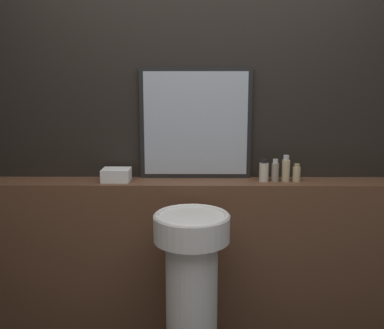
{
  "coord_description": "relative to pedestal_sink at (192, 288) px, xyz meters",
  "views": [
    {
      "loc": [
        -0.07,
        -1.21,
        1.54
      ],
      "look_at": [
        -0.09,
        1.11,
        1.11
      ],
      "focal_mm": 40.0,
      "sensor_mm": 36.0,
      "label": 1
    }
  ],
  "objects": [
    {
      "name": "body_wash_bottle",
      "position": [
        0.61,
        0.4,
        0.52
      ],
      "size": [
        0.04,
        0.04,
        0.1
      ],
      "color": "#C6B284",
      "rests_on": "vanity_counter"
    },
    {
      "name": "lotion_bottle",
      "position": [
        0.55,
        0.4,
        0.54
      ],
      "size": [
        0.05,
        0.05,
        0.15
      ],
      "color": "#C6B284",
      "rests_on": "vanity_counter"
    },
    {
      "name": "vanity_counter",
      "position": [
        0.09,
        0.4,
        -0.03
      ],
      "size": [
        2.72,
        0.24,
        0.99
      ],
      "color": "brown",
      "rests_on": "ground_plane"
    },
    {
      "name": "shampoo_bottle",
      "position": [
        0.42,
        0.4,
        0.53
      ],
      "size": [
        0.05,
        0.05,
        0.13
      ],
      "color": "beige",
      "rests_on": "vanity_counter"
    },
    {
      "name": "towel_stack",
      "position": [
        -0.44,
        0.4,
        0.51
      ],
      "size": [
        0.16,
        0.14,
        0.07
      ],
      "color": "white",
      "rests_on": "vanity_counter"
    },
    {
      "name": "wall_back",
      "position": [
        0.09,
        0.55,
        0.73
      ],
      "size": [
        8.0,
        0.06,
        2.5
      ],
      "color": "black",
      "rests_on": "ground_plane"
    },
    {
      "name": "conditioner_bottle",
      "position": [
        0.48,
        0.4,
        0.53
      ],
      "size": [
        0.04,
        0.04,
        0.13
      ],
      "color": "gray",
      "rests_on": "vanity_counter"
    },
    {
      "name": "pedestal_sink",
      "position": [
        0.0,
        0.0,
        0.0
      ],
      "size": [
        0.38,
        0.38,
        0.92
      ],
      "color": "white",
      "rests_on": "ground_plane"
    },
    {
      "name": "mirror",
      "position": [
        0.02,
        0.5,
        0.8
      ],
      "size": [
        0.66,
        0.03,
        0.66
      ],
      "color": "black",
      "rests_on": "vanity_counter"
    }
  ]
}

